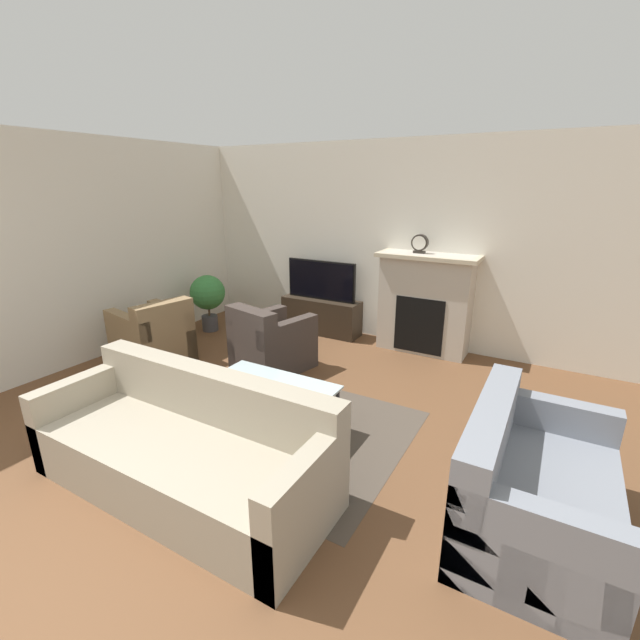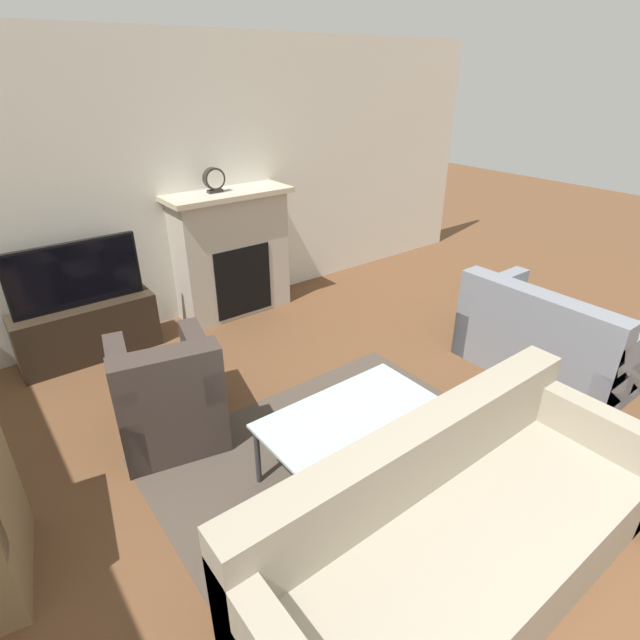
% 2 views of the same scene
% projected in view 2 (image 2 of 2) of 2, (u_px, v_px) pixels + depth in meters
% --- Properties ---
extents(wall_back, '(8.67, 0.06, 2.70)m').
position_uv_depth(wall_back, '(145.00, 191.00, 4.64)').
color(wall_back, silver).
rests_on(wall_back, ground_plane).
extents(area_rug, '(2.35, 1.87, 0.00)m').
position_uv_depth(area_rug, '(342.00, 462.00, 3.37)').
color(area_rug, '#4C4238').
rests_on(area_rug, ground_plane).
extents(fireplace, '(1.27, 0.47, 1.30)m').
position_uv_depth(fireplace, '(232.00, 251.00, 5.17)').
color(fireplace, '#BCB2A3').
rests_on(fireplace, ground_plane).
extents(tv_stand, '(1.19, 0.36, 0.52)m').
position_uv_depth(tv_stand, '(88.00, 331.00, 4.50)').
color(tv_stand, '#2D2319').
rests_on(tv_stand, ground_plane).
extents(tv, '(1.08, 0.06, 0.57)m').
position_uv_depth(tv, '(75.00, 275.00, 4.25)').
color(tv, black).
rests_on(tv, tv_stand).
extents(couch_sectional, '(2.28, 0.88, 0.82)m').
position_uv_depth(couch_sectional, '(454.00, 538.00, 2.49)').
color(couch_sectional, '#9E937F').
rests_on(couch_sectional, ground_plane).
extents(couch_loveseat, '(0.87, 1.38, 0.82)m').
position_uv_depth(couch_loveseat, '(549.00, 341.00, 4.26)').
color(couch_loveseat, gray).
rests_on(couch_loveseat, ground_plane).
extents(armchair_accent, '(0.85, 0.97, 0.82)m').
position_uv_depth(armchair_accent, '(167.00, 398.00, 3.52)').
color(armchair_accent, '#3D332D').
rests_on(armchair_accent, ground_plane).
extents(coffee_table, '(1.15, 0.67, 0.45)m').
position_uv_depth(coffee_table, '(354.00, 421.00, 3.12)').
color(coffee_table, '#333338').
rests_on(coffee_table, ground_plane).
extents(mantel_clock, '(0.21, 0.07, 0.24)m').
position_uv_depth(mantel_clock, '(214.00, 180.00, 4.77)').
color(mantel_clock, '#28231E').
rests_on(mantel_clock, fireplace).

